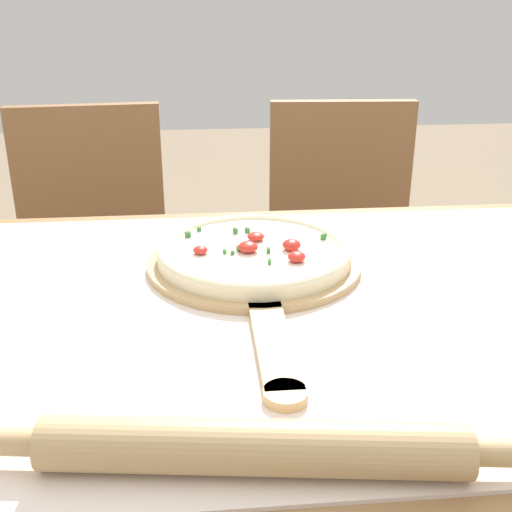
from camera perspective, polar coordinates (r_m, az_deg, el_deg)
dining_table at (r=0.96m, az=-0.93°, el=-11.01°), size 1.25×0.84×0.76m
towel_cloth at (r=0.90m, az=-0.98°, el=-4.52°), size 1.17×0.76×0.00m
pizza_peel at (r=1.00m, az=-0.02°, el=-1.20°), size 0.34×0.56×0.01m
pizza at (r=1.01m, az=-0.15°, el=0.39°), size 0.31×0.31×0.04m
rolling_pin at (r=0.61m, az=-0.24°, el=-16.62°), size 0.48×0.10×0.05m
chair_left at (r=1.71m, az=-14.20°, el=-0.26°), size 0.43×0.43×0.91m
chair_right at (r=1.73m, az=7.63°, el=0.54°), size 0.43×0.43×0.91m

